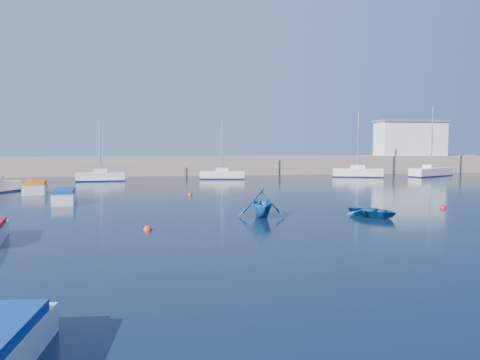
{
  "coord_description": "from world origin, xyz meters",
  "views": [
    {
      "loc": [
        -5.65,
        -20.66,
        4.8
      ],
      "look_at": [
        -0.22,
        17.09,
        1.6
      ],
      "focal_mm": 35.0,
      "sensor_mm": 36.0,
      "label": 1
    }
  ],
  "objects": [
    {
      "name": "buoy_1",
      "position": [
        13.47,
        10.06,
        0.0
      ],
      "size": [
        0.48,
        0.48,
        0.48
      ],
      "primitive_type": "sphere",
      "color": "#AE0D1C",
      "rests_on": "ground"
    },
    {
      "name": "dinghy_left",
      "position": [
        -0.12,
        8.19,
        0.88
      ],
      "size": [
        3.29,
        3.68,
        1.75
      ],
      "primitive_type": "imported",
      "rotation": [
        0.0,
        0.0,
        -0.13
      ],
      "color": "#165699",
      "rests_on": "ground"
    },
    {
      "name": "sailboat_8",
      "position": [
        29.11,
        38.4,
        0.62
      ],
      "size": [
        7.29,
        4.98,
        9.35
      ],
      "rotation": [
        0.0,
        0.0,
        2.03
      ],
      "color": "silver",
      "rests_on": "ground"
    },
    {
      "name": "sailboat_5",
      "position": [
        -14.19,
        36.74,
        0.58
      ],
      "size": [
        5.71,
        1.97,
        7.5
      ],
      "rotation": [
        0.0,
        0.0,
        1.64
      ],
      "color": "silver",
      "rests_on": "ground"
    },
    {
      "name": "buoy_0",
      "position": [
        -7.03,
        4.71,
        0.0
      ],
      "size": [
        0.46,
        0.46,
        0.46
      ],
      "primitive_type": "sphere",
      "color": "#FF320D",
      "rests_on": "ground"
    },
    {
      "name": "buoy_3",
      "position": [
        -4.17,
        20.78,
        0.0
      ],
      "size": [
        0.44,
        0.44,
        0.44
      ],
      "primitive_type": "sphere",
      "color": "#FF320D",
      "rests_on": "ground"
    },
    {
      "name": "motorboat_1",
      "position": [
        -14.02,
        16.98,
        0.5
      ],
      "size": [
        2.13,
        4.55,
        1.07
      ],
      "rotation": [
        0.0,
        0.0,
        0.14
      ],
      "color": "silver",
      "rests_on": "ground"
    },
    {
      "name": "harbor_office",
      "position": [
        30.0,
        46.0,
        5.1
      ],
      "size": [
        10.0,
        4.0,
        5.0
      ],
      "primitive_type": "cube",
      "color": "silver",
      "rests_on": "back_wall"
    },
    {
      "name": "motorboat_2",
      "position": [
        -18.35,
        24.92,
        0.51
      ],
      "size": [
        2.81,
        5.56,
        1.09
      ],
      "rotation": [
        0.0,
        0.0,
        0.19
      ],
      "color": "silver",
      "rests_on": "ground"
    },
    {
      "name": "ground",
      "position": [
        0.0,
        0.0,
        0.0
      ],
      "size": [
        220.0,
        220.0,
        0.0
      ],
      "primitive_type": "plane",
      "color": "black",
      "rests_on": "ground"
    },
    {
      "name": "back_wall",
      "position": [
        0.0,
        46.0,
        1.3
      ],
      "size": [
        96.0,
        4.5,
        2.6
      ],
      "primitive_type": "cube",
      "color": "#79695C",
      "rests_on": "ground"
    },
    {
      "name": "dinghy_center",
      "position": [
        6.91,
        7.2,
        0.33
      ],
      "size": [
        3.69,
        3.96,
        0.67
      ],
      "primitive_type": "imported",
      "rotation": [
        0.0,
        0.0,
        0.57
      ],
      "color": "#165699",
      "rests_on": "ground"
    },
    {
      "name": "sailboat_6",
      "position": [
        0.51,
        37.84,
        0.56
      ],
      "size": [
        5.78,
        2.4,
        7.45
      ],
      "rotation": [
        0.0,
        0.0,
        1.42
      ],
      "color": "silver",
      "rests_on": "ground"
    },
    {
      "name": "sailboat_7",
      "position": [
        18.67,
        38.52,
        0.63
      ],
      "size": [
        6.72,
        3.66,
        8.58
      ],
      "rotation": [
        0.0,
        0.0,
        1.27
      ],
      "color": "silver",
      "rests_on": "ground"
    }
  ]
}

